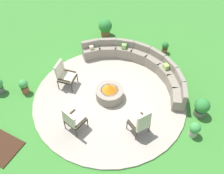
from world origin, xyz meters
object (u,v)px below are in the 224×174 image
Objects in this scene: potted_plant_0 at (24,86)px; fire_pit at (110,93)px; potted_plant_3 at (195,129)px; potted_plant_1 at (165,47)px; potted_plant_5 at (105,27)px; potted_plant_2 at (202,107)px; lounge_chair_back_left at (140,122)px; lounge_chair_front_left at (64,75)px; curved_stone_bench at (140,64)px; lounge_chair_front_right at (73,120)px.

fire_pit is at bearing 22.09° from potted_plant_0.
fire_pit is at bearing 177.57° from potted_plant_3.
potted_plant_1 is 3.06m from potted_plant_5.
potted_plant_0 is 0.74× the size of potted_plant_5.
potted_plant_2 reaches higher than fire_pit.
lounge_chair_back_left reaches higher than potted_plant_3.
lounge_chair_front_left is at bearing -168.50° from potted_plant_2.
lounge_chair_back_left is at bearing -50.13° from potted_plant_5.
lounge_chair_back_left reaches higher than potted_plant_0.
curved_stone_bench is at bearing -32.23° from potted_plant_5.
curved_stone_bench is at bearing 124.29° from lounge_chair_front_left.
curved_stone_bench is 4.67× the size of lounge_chair_back_left.
potted_plant_5 is (0.91, 4.82, 0.13)m from potted_plant_0.
potted_plant_5 reaches higher than curved_stone_bench.
fire_pit is 0.21× the size of curved_stone_bench.
potted_plant_2 is (3.59, 2.64, -0.18)m from lounge_chair_front_right.
curved_stone_bench is at bearing 90.33° from lounge_chair_front_right.
fire_pit is 1.88× the size of potted_plant_1.
potted_plant_1 is at bearing 75.86° from fire_pit.
fire_pit is 2.03m from curved_stone_bench.
lounge_chair_back_left is 4.68m from potted_plant_0.
lounge_chair_back_left is 4.60m from potted_plant_1.
potted_plant_2 is 6.03m from potted_plant_5.
potted_plant_0 is at bearing -157.91° from fire_pit.
lounge_chair_back_left reaches higher than potted_plant_5.
curved_stone_bench is 3.15m from lounge_chair_front_left.
potted_plant_2 is (3.22, 0.82, 0.10)m from fire_pit.
potted_plant_1 is at bearing 37.89° from lounge_chair_back_left.
curved_stone_bench is 7.73× the size of potted_plant_0.
potted_plant_5 is at bearing 174.36° from lounge_chair_front_left.
lounge_chair_front_left is at bearing -125.72° from potted_plant_1.
lounge_chair_front_right is at bearing 32.54° from lounge_chair_front_left.
potted_plant_2 is at bearing -13.80° from lounge_chair_back_left.
lounge_chair_back_left reaches higher than curved_stone_bench.
curved_stone_bench is 4.53× the size of lounge_chair_front_left.
curved_stone_bench is 1.72m from potted_plant_1.
potted_plant_0 is (-3.45, -3.22, -0.03)m from curved_stone_bench.
potted_plant_0 is at bearing -136.92° from curved_stone_bench.
potted_plant_5 is at bearing 119.91° from lounge_chair_front_right.
fire_pit is 3.24m from potted_plant_3.
potted_plant_5 is at bearing 152.69° from potted_plant_2.
potted_plant_3 is (3.61, 1.68, -0.26)m from lounge_chair_front_right.
potted_plant_5 reaches higher than potted_plant_1.
lounge_chair_back_left is at bearing -132.93° from potted_plant_2.
potted_plant_3 is (1.63, 0.77, -0.27)m from lounge_chair_back_left.
potted_plant_2 is at bearing 91.46° from lounge_chair_front_left.
potted_plant_2 reaches higher than potted_plant_1.
lounge_chair_back_left reaches higher than potted_plant_2.
potted_plant_0 is (-1.20, -1.03, -0.27)m from lounge_chair_front_left.
fire_pit is 0.96× the size of lounge_chair_front_right.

